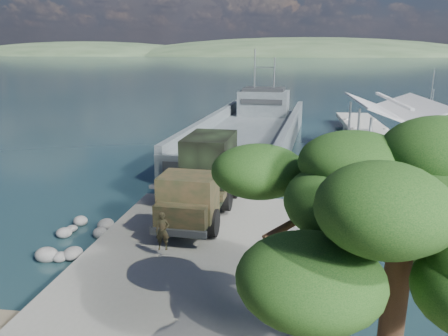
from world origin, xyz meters
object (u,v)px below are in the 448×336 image
landing_craft (249,138)px  sailboat_near (427,142)px  soldier (163,239)px  sailboat_far (427,131)px  pier (391,144)px  military_truck (203,177)px  overhang_tree (377,207)px

landing_craft → sailboat_near: landing_craft is taller
soldier → sailboat_far: 40.40m
pier → military_truck: size_ratio=4.90×
pier → landing_craft: landing_craft is taller
sailboat_far → soldier: bearing=-125.6°
soldier → sailboat_far: size_ratio=0.23×
military_truck → overhang_tree: bearing=-58.5°
soldier → overhang_tree: 10.81m
military_truck → soldier: (-0.82, -5.70, -1.18)m
landing_craft → soldier: bearing=-88.7°
pier → landing_craft: size_ratio=1.27×
pier → soldier: 24.84m
military_truck → sailboat_far: size_ratio=1.21×
soldier → sailboat_near: bearing=50.3°
pier → soldier: bearing=-125.2°
sailboat_near → sailboat_far: 6.50m
sailboat_near → sailboat_far: bearing=88.0°
pier → soldier: pier is taller
pier → military_truck: 19.90m
soldier → overhang_tree: (7.26, -6.73, 4.34)m
sailboat_far → overhang_tree: (-14.32, -40.87, 5.29)m
pier → sailboat_far: bearing=62.3°
overhang_tree → military_truck: bearing=117.4°
pier → landing_craft: bearing=157.0°
landing_craft → soldier: landing_craft is taller
military_truck → landing_craft: bearing=90.7°
military_truck → soldier: size_ratio=5.30×
overhang_tree → soldier: bearing=137.2°
sailboat_far → overhang_tree: size_ratio=0.95×
military_truck → sailboat_near: sailboat_near is taller
overhang_tree → pier: bearing=75.4°
pier → overhang_tree: size_ratio=5.63×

